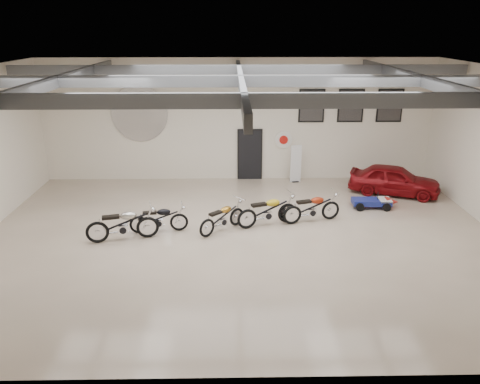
{
  "coord_description": "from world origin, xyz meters",
  "views": [
    {
      "loc": [
        -0.26,
        -13.03,
        6.2
      ],
      "look_at": [
        0.0,
        1.2,
        1.1
      ],
      "focal_mm": 35.0,
      "sensor_mm": 36.0,
      "label": 1
    }
  ],
  "objects_px": {
    "motorcycle_black": "(159,218)",
    "vintage_car": "(394,180)",
    "motorcycle_silver": "(122,223)",
    "go_kart": "(376,200)",
    "banner_stand": "(296,163)",
    "motorcycle_yellow": "(267,210)",
    "motorcycle_red": "(312,207)",
    "motorcycle_gold": "(222,217)"
  },
  "relations": [
    {
      "from": "motorcycle_silver",
      "to": "motorcycle_yellow",
      "type": "height_order",
      "value": "motorcycle_silver"
    },
    {
      "from": "motorcycle_gold",
      "to": "vintage_car",
      "type": "distance_m",
      "value": 7.38
    },
    {
      "from": "banner_stand",
      "to": "go_kart",
      "type": "distance_m",
      "value": 3.93
    },
    {
      "from": "motorcycle_black",
      "to": "vintage_car",
      "type": "bearing_deg",
      "value": 13.7
    },
    {
      "from": "motorcycle_gold",
      "to": "motorcycle_yellow",
      "type": "bearing_deg",
      "value": -28.28
    },
    {
      "from": "go_kart",
      "to": "motorcycle_gold",
      "type": "bearing_deg",
      "value": -159.08
    },
    {
      "from": "banner_stand",
      "to": "motorcycle_silver",
      "type": "height_order",
      "value": "banner_stand"
    },
    {
      "from": "motorcycle_red",
      "to": "vintage_car",
      "type": "height_order",
      "value": "vintage_car"
    },
    {
      "from": "motorcycle_yellow",
      "to": "motorcycle_silver",
      "type": "bearing_deg",
      "value": 172.98
    },
    {
      "from": "banner_stand",
      "to": "motorcycle_red",
      "type": "distance_m",
      "value": 4.22
    },
    {
      "from": "motorcycle_black",
      "to": "vintage_car",
      "type": "height_order",
      "value": "vintage_car"
    },
    {
      "from": "motorcycle_black",
      "to": "motorcycle_red",
      "type": "height_order",
      "value": "motorcycle_red"
    },
    {
      "from": "motorcycle_gold",
      "to": "go_kart",
      "type": "distance_m",
      "value": 5.77
    },
    {
      "from": "motorcycle_silver",
      "to": "go_kart",
      "type": "bearing_deg",
      "value": 3.13
    },
    {
      "from": "banner_stand",
      "to": "go_kart",
      "type": "relative_size",
      "value": 1.0
    },
    {
      "from": "motorcycle_silver",
      "to": "motorcycle_black",
      "type": "height_order",
      "value": "motorcycle_silver"
    },
    {
      "from": "motorcycle_gold",
      "to": "motorcycle_red",
      "type": "relative_size",
      "value": 0.92
    },
    {
      "from": "banner_stand",
      "to": "motorcycle_black",
      "type": "height_order",
      "value": "banner_stand"
    },
    {
      "from": "banner_stand",
      "to": "motorcycle_yellow",
      "type": "relative_size",
      "value": 0.82
    },
    {
      "from": "go_kart",
      "to": "motorcycle_silver",
      "type": "bearing_deg",
      "value": -161.6
    },
    {
      "from": "go_kart",
      "to": "vintage_car",
      "type": "distance_m",
      "value": 1.86
    },
    {
      "from": "banner_stand",
      "to": "motorcycle_gold",
      "type": "xyz_separation_m",
      "value": [
        -2.97,
        -4.89,
        -0.36
      ]
    },
    {
      "from": "motorcycle_yellow",
      "to": "motorcycle_red",
      "type": "xyz_separation_m",
      "value": [
        1.49,
        0.27,
        -0.02
      ]
    },
    {
      "from": "banner_stand",
      "to": "vintage_car",
      "type": "distance_m",
      "value": 3.93
    },
    {
      "from": "motorcycle_black",
      "to": "go_kart",
      "type": "bearing_deg",
      "value": 6.67
    },
    {
      "from": "motorcycle_silver",
      "to": "motorcycle_black",
      "type": "distance_m",
      "value": 1.17
    },
    {
      "from": "banner_stand",
      "to": "motorcycle_gold",
      "type": "distance_m",
      "value": 5.73
    },
    {
      "from": "banner_stand",
      "to": "motorcycle_gold",
      "type": "relative_size",
      "value": 0.91
    },
    {
      "from": "go_kart",
      "to": "vintage_car",
      "type": "height_order",
      "value": "vintage_car"
    },
    {
      "from": "motorcycle_silver",
      "to": "motorcycle_red",
      "type": "bearing_deg",
      "value": -1.03
    },
    {
      "from": "motorcycle_silver",
      "to": "motorcycle_black",
      "type": "xyz_separation_m",
      "value": [
        1.01,
        0.59,
        -0.09
      ]
    },
    {
      "from": "banner_stand",
      "to": "go_kart",
      "type": "bearing_deg",
      "value": -59.48
    },
    {
      "from": "motorcycle_red",
      "to": "motorcycle_silver",
      "type": "bearing_deg",
      "value": 176.38
    },
    {
      "from": "motorcycle_gold",
      "to": "vintage_car",
      "type": "xyz_separation_m",
      "value": [
        6.58,
        3.35,
        0.1
      ]
    },
    {
      "from": "banner_stand",
      "to": "vintage_car",
      "type": "bearing_deg",
      "value": -32.26
    },
    {
      "from": "motorcycle_black",
      "to": "motorcycle_red",
      "type": "distance_m",
      "value": 5.01
    },
    {
      "from": "motorcycle_gold",
      "to": "motorcycle_black",
      "type": "bearing_deg",
      "value": 137.29
    },
    {
      "from": "motorcycle_silver",
      "to": "vintage_car",
      "type": "height_order",
      "value": "vintage_car"
    },
    {
      "from": "vintage_car",
      "to": "motorcycle_silver",
      "type": "bearing_deg",
      "value": 133.42
    },
    {
      "from": "motorcycle_silver",
      "to": "go_kart",
      "type": "height_order",
      "value": "motorcycle_silver"
    },
    {
      "from": "banner_stand",
      "to": "vintage_car",
      "type": "relative_size",
      "value": 0.49
    },
    {
      "from": "motorcycle_black",
      "to": "go_kart",
      "type": "xyz_separation_m",
      "value": [
        7.45,
        1.94,
        -0.16
      ]
    }
  ]
}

